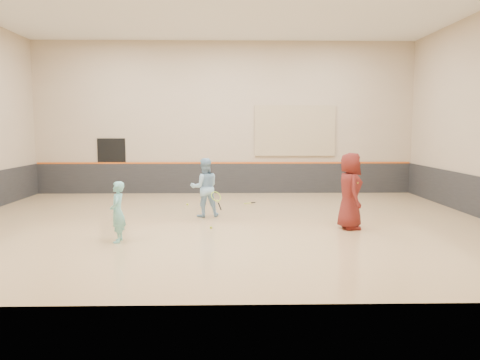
{
  "coord_description": "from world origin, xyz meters",
  "views": [
    {
      "loc": [
        0.22,
        -12.69,
        2.61
      ],
      "look_at": [
        0.49,
        0.4,
        1.15
      ],
      "focal_mm": 35.0,
      "sensor_mm": 36.0,
      "label": 1
    }
  ],
  "objects_px": {
    "girl": "(118,212)",
    "spare_racket": "(248,201)",
    "instructor": "(205,188)",
    "young_man": "(350,191)"
  },
  "relations": [
    {
      "from": "instructor",
      "to": "spare_racket",
      "type": "xyz_separation_m",
      "value": [
        1.37,
        2.36,
        -0.78
      ]
    },
    {
      "from": "instructor",
      "to": "girl",
      "type": "bearing_deg",
      "value": 47.05
    },
    {
      "from": "spare_racket",
      "to": "instructor",
      "type": "bearing_deg",
      "value": -120.1
    },
    {
      "from": "girl",
      "to": "instructor",
      "type": "height_order",
      "value": "instructor"
    },
    {
      "from": "instructor",
      "to": "young_man",
      "type": "relative_size",
      "value": 0.87
    },
    {
      "from": "girl",
      "to": "spare_racket",
      "type": "xyz_separation_m",
      "value": [
        3.19,
        5.44,
        -0.62
      ]
    },
    {
      "from": "instructor",
      "to": "young_man",
      "type": "bearing_deg",
      "value": 143.2
    },
    {
      "from": "girl",
      "to": "instructor",
      "type": "relative_size",
      "value": 0.81
    },
    {
      "from": "instructor",
      "to": "spare_racket",
      "type": "bearing_deg",
      "value": -132.43
    },
    {
      "from": "spare_racket",
      "to": "girl",
      "type": "bearing_deg",
      "value": -120.39
    }
  ]
}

